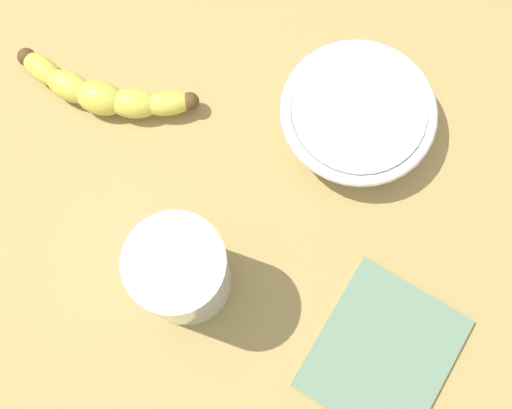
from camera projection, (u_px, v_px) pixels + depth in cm
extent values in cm
cube|color=#A88C4C|center=(209.00, 154.00, 71.34)|extent=(120.00, 120.00, 3.00)
ellipsoid|color=#DDCC44|center=(43.00, 70.00, 70.33)|extent=(4.89, 6.25, 2.70)
ellipsoid|color=#DDCC44|center=(70.00, 86.00, 69.80)|extent=(4.55, 6.27, 3.23)
ellipsoid|color=#DDCC44|center=(100.00, 98.00, 69.45)|extent=(4.09, 5.86, 3.75)
ellipsoid|color=#DDCC44|center=(133.00, 104.00, 69.27)|extent=(3.94, 6.02, 3.23)
ellipsoid|color=#DDCC44|center=(167.00, 104.00, 69.28)|extent=(4.37, 6.21, 2.70)
sphere|color=#513819|center=(27.00, 57.00, 70.73)|extent=(2.06, 2.06, 2.06)
sphere|color=#513819|center=(190.00, 101.00, 69.35)|extent=(2.06, 2.06, 2.06)
cylinder|color=silver|center=(182.00, 273.00, 60.03)|extent=(9.23, 9.23, 12.59)
cylinder|color=#E5A4A5|center=(183.00, 274.00, 60.90)|extent=(8.73, 8.73, 10.29)
cylinder|color=white|center=(356.00, 117.00, 68.51)|extent=(14.46, 14.46, 4.41)
torus|color=white|center=(359.00, 111.00, 66.96)|extent=(16.91, 16.91, 1.20)
cube|color=slate|center=(384.00, 353.00, 63.94)|extent=(18.69, 17.21, 0.60)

